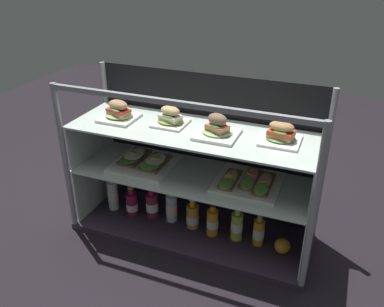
{
  "coord_description": "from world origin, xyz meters",
  "views": [
    {
      "loc": [
        0.71,
        -1.78,
        1.5
      ],
      "look_at": [
        0.0,
        0.0,
        0.52
      ],
      "focal_mm": 37.77,
      "sensor_mm": 36.0,
      "label": 1
    }
  ],
  "objects_px": {
    "orange_fruit_beside_bottles": "(282,246)",
    "plated_roll_sandwich_near_right_corner": "(119,113)",
    "juice_bottle_back_right": "(259,232)",
    "juice_bottle_tucked_behind": "(193,216)",
    "juice_bottle_front_second": "(172,207)",
    "juice_bottle_front_right_end": "(212,222)",
    "plated_roll_sandwich_center": "(217,129)",
    "plated_roll_sandwich_far_right": "(281,135)",
    "open_sandwich_tray_far_right": "(248,182)",
    "juice_bottle_front_left_end": "(237,225)",
    "juice_bottle_back_center": "(152,204)",
    "juice_bottle_back_left": "(113,194)",
    "plated_roll_sandwich_left_of_center": "(170,118)",
    "juice_bottle_front_middle": "(132,203)",
    "open_sandwich_tray_left_of_center": "(144,162)"
  },
  "relations": [
    {
      "from": "plated_roll_sandwich_far_right",
      "to": "juice_bottle_front_left_end",
      "type": "distance_m",
      "value": 0.6
    },
    {
      "from": "plated_roll_sandwich_far_right",
      "to": "juice_bottle_front_second",
      "type": "xyz_separation_m",
      "value": [
        -0.59,
        -0.01,
        -0.57
      ]
    },
    {
      "from": "open_sandwich_tray_far_right",
      "to": "juice_bottle_front_middle",
      "type": "relative_size",
      "value": 1.75
    },
    {
      "from": "juice_bottle_front_left_end",
      "to": "orange_fruit_beside_bottles",
      "type": "relative_size",
      "value": 2.52
    },
    {
      "from": "juice_bottle_tucked_behind",
      "to": "plated_roll_sandwich_far_right",
      "type": "bearing_deg",
      "value": 2.92
    },
    {
      "from": "plated_roll_sandwich_far_right",
      "to": "plated_roll_sandwich_near_right_corner",
      "type": "bearing_deg",
      "value": -177.33
    },
    {
      "from": "juice_bottle_front_middle",
      "to": "juice_bottle_front_right_end",
      "type": "bearing_deg",
      "value": -0.78
    },
    {
      "from": "juice_bottle_back_center",
      "to": "juice_bottle_back_right",
      "type": "height_order",
      "value": "same"
    },
    {
      "from": "plated_roll_sandwich_left_of_center",
      "to": "juice_bottle_front_right_end",
      "type": "height_order",
      "value": "plated_roll_sandwich_left_of_center"
    },
    {
      "from": "juice_bottle_front_second",
      "to": "juice_bottle_front_right_end",
      "type": "relative_size",
      "value": 1.08
    },
    {
      "from": "juice_bottle_tucked_behind",
      "to": "juice_bottle_front_left_end",
      "type": "bearing_deg",
      "value": -1.73
    },
    {
      "from": "juice_bottle_front_second",
      "to": "juice_bottle_front_left_end",
      "type": "height_order",
      "value": "juice_bottle_front_second"
    },
    {
      "from": "plated_roll_sandwich_center",
      "to": "open_sandwich_tray_far_right",
      "type": "distance_m",
      "value": 0.34
    },
    {
      "from": "open_sandwich_tray_far_right",
      "to": "juice_bottle_tucked_behind",
      "type": "height_order",
      "value": "open_sandwich_tray_far_right"
    },
    {
      "from": "plated_roll_sandwich_near_right_corner",
      "to": "orange_fruit_beside_bottles",
      "type": "height_order",
      "value": "plated_roll_sandwich_near_right_corner"
    },
    {
      "from": "plated_roll_sandwich_left_of_center",
      "to": "plated_roll_sandwich_far_right",
      "type": "distance_m",
      "value": 0.59
    },
    {
      "from": "juice_bottle_front_second",
      "to": "plated_roll_sandwich_left_of_center",
      "type": "bearing_deg",
      "value": 74.39
    },
    {
      "from": "plated_roll_sandwich_left_of_center",
      "to": "open_sandwich_tray_left_of_center",
      "type": "xyz_separation_m",
      "value": [
        -0.16,
        -0.02,
        -0.29
      ]
    },
    {
      "from": "plated_roll_sandwich_near_right_corner",
      "to": "plated_roll_sandwich_left_of_center",
      "type": "xyz_separation_m",
      "value": [
        0.29,
        0.04,
        -0.0
      ]
    },
    {
      "from": "juice_bottle_front_left_end",
      "to": "juice_bottle_back_right",
      "type": "bearing_deg",
      "value": -1.54
    },
    {
      "from": "juice_bottle_back_left",
      "to": "plated_roll_sandwich_near_right_corner",
      "type": "bearing_deg",
      "value": -5.51
    },
    {
      "from": "juice_bottle_front_left_end",
      "to": "orange_fruit_beside_bottles",
      "type": "height_order",
      "value": "juice_bottle_front_left_end"
    },
    {
      "from": "juice_bottle_front_left_end",
      "to": "juice_bottle_back_right",
      "type": "relative_size",
      "value": 1.03
    },
    {
      "from": "juice_bottle_front_left_end",
      "to": "plated_roll_sandwich_center",
      "type": "bearing_deg",
      "value": -171.49
    },
    {
      "from": "plated_roll_sandwich_center",
      "to": "juice_bottle_front_second",
      "type": "relative_size",
      "value": 0.92
    },
    {
      "from": "juice_bottle_back_center",
      "to": "juice_bottle_front_left_end",
      "type": "distance_m",
      "value": 0.54
    },
    {
      "from": "plated_roll_sandwich_center",
      "to": "juice_bottle_back_left",
      "type": "relative_size",
      "value": 0.82
    },
    {
      "from": "open_sandwich_tray_left_of_center",
      "to": "juice_bottle_front_middle",
      "type": "xyz_separation_m",
      "value": [
        -0.09,
        -0.02,
        -0.3
      ]
    },
    {
      "from": "plated_roll_sandwich_left_of_center",
      "to": "juice_bottle_front_right_end",
      "type": "xyz_separation_m",
      "value": [
        0.27,
        -0.05,
        -0.58
      ]
    },
    {
      "from": "juice_bottle_back_center",
      "to": "plated_roll_sandwich_center",
      "type": "bearing_deg",
      "value": -4.96
    },
    {
      "from": "plated_roll_sandwich_far_right",
      "to": "open_sandwich_tray_far_right",
      "type": "relative_size",
      "value": 0.56
    },
    {
      "from": "juice_bottle_back_left",
      "to": "juice_bottle_front_right_end",
      "type": "relative_size",
      "value": 1.22
    },
    {
      "from": "juice_bottle_back_right",
      "to": "open_sandwich_tray_far_right",
      "type": "bearing_deg",
      "value": 167.44
    },
    {
      "from": "plated_roll_sandwich_far_right",
      "to": "juice_bottle_front_right_end",
      "type": "xyz_separation_m",
      "value": [
        -0.32,
        -0.05,
        -0.58
      ]
    },
    {
      "from": "juice_bottle_back_right",
      "to": "juice_bottle_tucked_behind",
      "type": "bearing_deg",
      "value": 178.33
    },
    {
      "from": "juice_bottle_back_left",
      "to": "juice_bottle_front_middle",
      "type": "relative_size",
      "value": 1.3
    },
    {
      "from": "plated_roll_sandwich_left_of_center",
      "to": "open_sandwich_tray_left_of_center",
      "type": "height_order",
      "value": "plated_roll_sandwich_left_of_center"
    },
    {
      "from": "plated_roll_sandwich_center",
      "to": "plated_roll_sandwich_far_right",
      "type": "height_order",
      "value": "plated_roll_sandwich_center"
    },
    {
      "from": "plated_roll_sandwich_far_right",
      "to": "juice_bottle_back_right",
      "type": "relative_size",
      "value": 0.93
    },
    {
      "from": "plated_roll_sandwich_near_right_corner",
      "to": "plated_roll_sandwich_center",
      "type": "relative_size",
      "value": 0.93
    },
    {
      "from": "plated_roll_sandwich_far_right",
      "to": "orange_fruit_beside_bottles",
      "type": "distance_m",
      "value": 0.62
    },
    {
      "from": "juice_bottle_back_left",
      "to": "orange_fruit_beside_bottles",
      "type": "bearing_deg",
      "value": -1.34
    },
    {
      "from": "orange_fruit_beside_bottles",
      "to": "plated_roll_sandwich_near_right_corner",
      "type": "bearing_deg",
      "value": 179.09
    },
    {
      "from": "plated_roll_sandwich_center",
      "to": "juice_bottle_back_center",
      "type": "bearing_deg",
      "value": 175.04
    },
    {
      "from": "plated_roll_sandwich_center",
      "to": "juice_bottle_back_right",
      "type": "height_order",
      "value": "plated_roll_sandwich_center"
    },
    {
      "from": "juice_bottle_back_right",
      "to": "open_sandwich_tray_left_of_center",
      "type": "bearing_deg",
      "value": 179.06
    },
    {
      "from": "open_sandwich_tray_left_of_center",
      "to": "juice_bottle_front_middle",
      "type": "height_order",
      "value": "open_sandwich_tray_left_of_center"
    },
    {
      "from": "open_sandwich_tray_left_of_center",
      "to": "juice_bottle_front_right_end",
      "type": "distance_m",
      "value": 0.52
    },
    {
      "from": "plated_roll_sandwich_far_right",
      "to": "juice_bottle_tucked_behind",
      "type": "bearing_deg",
      "value": -177.08
    },
    {
      "from": "open_sandwich_tray_far_right",
      "to": "orange_fruit_beside_bottles",
      "type": "height_order",
      "value": "open_sandwich_tray_far_right"
    }
  ]
}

